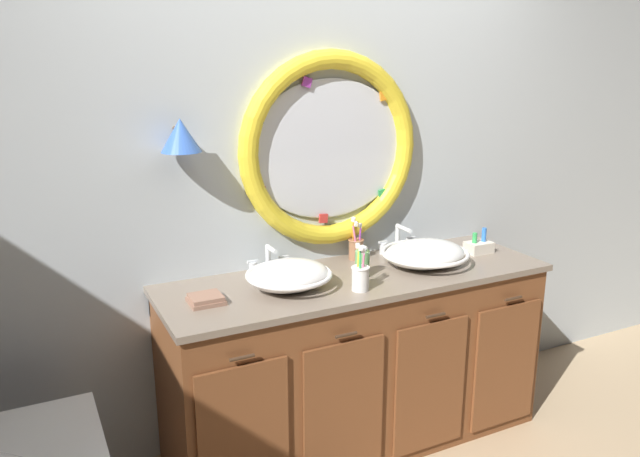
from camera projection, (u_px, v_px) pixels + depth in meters
back_wall_assembly at (316, 171)px, 3.05m from camera, size 6.40×0.26×2.60m
vanity_counter at (356, 359)px, 3.02m from camera, size 1.86×0.62×0.87m
sink_basin_left at (289, 275)px, 2.71m from camera, size 0.38×0.38×0.13m
sink_basin_right at (425, 253)px, 3.02m from camera, size 0.43×0.43×0.12m
faucet_set_left at (269, 262)px, 2.92m from camera, size 0.21×0.11×0.14m
faucet_set_right at (398, 241)px, 3.23m from camera, size 0.22×0.14×0.15m
toothbrush_holder_left at (360, 277)px, 2.70m from camera, size 0.08×0.08×0.21m
toothbrush_holder_right at (356, 248)px, 3.12m from camera, size 0.08×0.08×0.22m
soap_dispenser at (362, 263)px, 2.87m from camera, size 0.07×0.07×0.15m
folded_hand_towel at (206, 299)px, 2.57m from camera, size 0.14×0.13×0.03m
toiletry_basket at (479, 246)px, 3.23m from camera, size 0.13×0.09×0.13m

